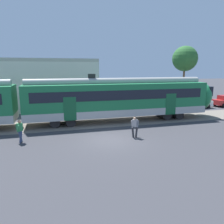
{
  "coord_description": "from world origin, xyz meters",
  "views": [
    {
      "loc": [
        -3.94,
        -15.01,
        5.27
      ],
      "look_at": [
        0.84,
        2.53,
        1.6
      ],
      "focal_mm": 35.0,
      "sensor_mm": 36.0,
      "label": 1
    }
  ],
  "objects": [
    {
      "name": "ground_plane",
      "position": [
        0.0,
        0.0,
        0.0
      ],
      "size": [
        160.0,
        160.0,
        0.0
      ],
      "primitive_type": "plane",
      "color": "#38383D"
    },
    {
      "name": "street_tree_right",
      "position": [
        17.55,
        17.74,
        6.77
      ],
      "size": [
        4.15,
        4.15,
        8.88
      ],
      "color": "brown",
      "rests_on": "ground"
    },
    {
      "name": "background_building",
      "position": [
        -5.97,
        14.31,
        3.21
      ],
      "size": [
        15.34,
        5.0,
        9.2
      ],
      "color": "beige",
      "rests_on": "ground"
    },
    {
      "name": "track_bed",
      "position": [
        -8.61,
        5.63,
        0.01
      ],
      "size": [
        80.0,
        4.4,
        0.01
      ],
      "primitive_type": "cube",
      "color": "slate",
      "rests_on": "ground"
    },
    {
      "name": "parked_car_white",
      "position": [
        14.58,
        9.9,
        0.78
      ],
      "size": [
        4.01,
        1.78,
        1.54
      ],
      "color": "silver",
      "rests_on": "ground"
    },
    {
      "name": "pedestrian_green",
      "position": [
        -6.36,
        1.22,
        0.99
      ],
      "size": [
        0.5,
        0.68,
        1.67
      ],
      "color": "navy",
      "rests_on": "ground"
    },
    {
      "name": "pedestrian_grey",
      "position": [
        2.0,
        0.13,
        0.96
      ],
      "size": [
        0.68,
        0.43,
        1.67
      ],
      "color": "#28282D",
      "rests_on": "ground"
    }
  ]
}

